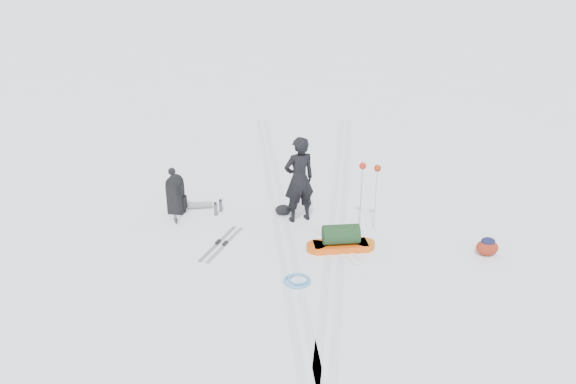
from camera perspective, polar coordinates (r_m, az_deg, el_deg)
name	(u,v)px	position (r m, az deg, el deg)	size (l,w,h in m)	color
ground	(283,234)	(11.80, -0.49, -4.28)	(200.00, 200.00, 0.00)	white
ski_tracks	(310,216)	(12.61, 2.23, -2.43)	(3.38, 17.97, 0.01)	silver
skier	(299,180)	(12.04, 1.13, 1.28)	(0.70, 0.46, 1.92)	black
pulk_sled	(341,240)	(11.17, 5.38, -4.88)	(1.41, 0.54, 0.53)	#E9500D
expedition_rucksack	(179,195)	(12.86, -11.04, -0.33)	(0.98, 0.48, 0.90)	black
ski_poles_black	(172,178)	(12.08, -11.67, 1.37)	(0.16, 0.16, 1.29)	black
ski_poles_silver	(370,175)	(11.72, 8.29, 1.77)	(0.43, 0.29, 1.45)	#A8A9AF
touring_skis_grey	(222,243)	(11.48, -6.77, -5.22)	(0.79, 1.57, 0.06)	#9C9FA4
touring_skis_white	(337,245)	(11.38, 5.01, -5.40)	(0.94, 1.65, 0.06)	silver
rope_coil	(298,280)	(10.16, 0.98, -8.94)	(0.55, 0.55, 0.06)	#4F95C0
small_daypack	(487,247)	(11.60, 19.59, -5.24)	(0.47, 0.38, 0.37)	maroon
thermos_pair	(218,207)	(12.77, -7.11, -1.56)	(0.19, 0.32, 0.31)	#55595C
stuff_sack	(283,210)	(12.63, -0.49, -1.82)	(0.38, 0.29, 0.23)	black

